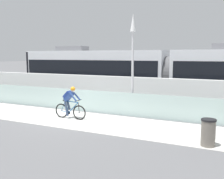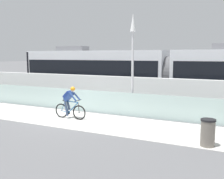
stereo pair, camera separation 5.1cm
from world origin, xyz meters
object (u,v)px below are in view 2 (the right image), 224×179
at_px(trash_bin, 208,133).
at_px(tram, 170,74).
at_px(lamp_post_antenna, 133,52).
at_px(cyclist_on_bike, 70,103).

bearing_deg(trash_bin, tram, 112.21).
bearing_deg(tram, lamp_post_antenna, -99.81).
relative_size(lamp_post_antenna, trash_bin, 5.42).
bearing_deg(trash_bin, cyclist_on_bike, 169.22).
bearing_deg(lamp_post_antenna, trash_bin, -39.53).
height_order(tram, cyclist_on_bike, tram).
relative_size(tram, lamp_post_antenna, 4.34).
xyz_separation_m(cyclist_on_bike, trash_bin, (6.56, -1.25, -0.32)).
height_order(tram, trash_bin, tram).
relative_size(cyclist_on_bike, trash_bin, 1.84).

